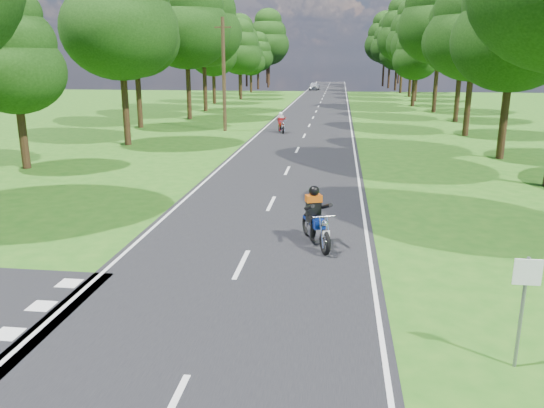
# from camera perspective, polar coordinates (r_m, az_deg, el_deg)

# --- Properties ---
(ground) EXTENTS (160.00, 160.00, 0.00)m
(ground) POSITION_cam_1_polar(r_m,az_deg,el_deg) (11.92, -5.06, -10.09)
(ground) COLOR #205814
(ground) RESTS_ON ground
(main_road) EXTENTS (7.00, 140.00, 0.02)m
(main_road) POSITION_cam_1_polar(r_m,az_deg,el_deg) (60.77, 5.03, 10.40)
(main_road) COLOR black
(main_road) RESTS_ON ground
(road_markings) EXTENTS (7.40, 140.00, 0.01)m
(road_markings) POSITION_cam_1_polar(r_m,az_deg,el_deg) (58.91, 4.82, 10.27)
(road_markings) COLOR silver
(road_markings) RESTS_ON main_road
(treeline) EXTENTS (40.00, 115.35, 14.78)m
(treeline) POSITION_cam_1_polar(r_m,az_deg,el_deg) (70.65, 6.76, 17.72)
(treeline) COLOR black
(treeline) RESTS_ON ground
(telegraph_pole) EXTENTS (1.20, 0.26, 8.00)m
(telegraph_pole) POSITION_cam_1_polar(r_m,az_deg,el_deg) (39.42, -5.21, 13.72)
(telegraph_pole) COLOR #382616
(telegraph_pole) RESTS_ON ground
(road_sign) EXTENTS (0.45, 0.07, 2.00)m
(road_sign) POSITION_cam_1_polar(r_m,az_deg,el_deg) (9.80, 25.50, -8.80)
(road_sign) COLOR slate
(road_sign) RESTS_ON ground
(rider_near_blue) EXTENTS (1.32, 2.11, 1.67)m
(rider_near_blue) POSITION_cam_1_polar(r_m,az_deg,el_deg) (14.90, 4.75, -1.32)
(rider_near_blue) COLOR navy
(rider_near_blue) RESTS_ON main_road
(rider_far_red) EXTENTS (1.06, 1.85, 1.46)m
(rider_far_red) POSITION_cam_1_polar(r_m,az_deg,el_deg) (38.38, 0.99, 8.76)
(rider_far_red) COLOR #9B200B
(rider_far_red) RESTS_ON main_road
(distant_car) EXTENTS (1.84, 4.06, 1.35)m
(distant_car) POSITION_cam_1_polar(r_m,az_deg,el_deg) (94.64, 4.56, 12.55)
(distant_car) COLOR silver
(distant_car) RESTS_ON main_road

